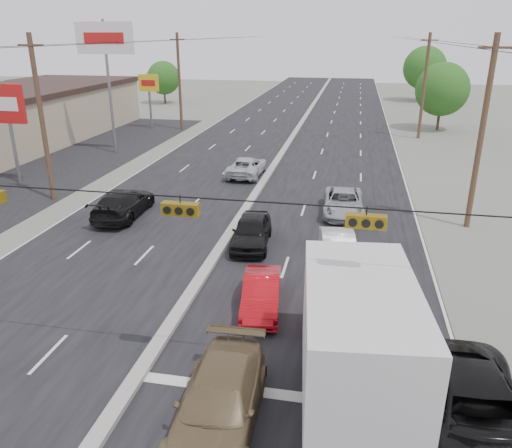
{
  "coord_description": "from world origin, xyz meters",
  "views": [
    {
      "loc": [
        6.02,
        -12.3,
        9.99
      ],
      "look_at": [
        2.14,
        7.55,
        2.2
      ],
      "focal_mm": 35.0,
      "sensor_mm": 36.0,
      "label": 1
    }
  ],
  "objects_px": {
    "utility_pole_right_b": "(481,134)",
    "tree_right_far": "(425,68)",
    "pole_sign_billboard": "(105,47)",
    "oncoming_far": "(247,167)",
    "utility_pole_left_c": "(179,81)",
    "pole_sign_mid": "(8,110)",
    "box_truck": "(355,338)",
    "black_suv": "(476,416)",
    "queue_car_b": "(338,250)",
    "pole_sign_far": "(149,88)",
    "tan_sedan": "(219,403)",
    "queue_car_a": "(252,231)",
    "queue_car_c": "(343,203)",
    "utility_pole_left_b": "(42,119)",
    "tree_left_far": "(164,78)",
    "red_sedan": "(261,294)",
    "oncoming_near": "(123,203)",
    "utility_pole_right_c": "(424,86)",
    "tree_right_mid": "(442,89)"
  },
  "relations": [
    {
      "from": "utility_pole_right_b",
      "to": "tree_right_far",
      "type": "height_order",
      "value": "utility_pole_right_b"
    },
    {
      "from": "utility_pole_right_b",
      "to": "queue_car_c",
      "type": "distance_m",
      "value": 8.11
    },
    {
      "from": "pole_sign_far",
      "to": "tan_sedan",
      "type": "xyz_separation_m",
      "value": [
        19.0,
        -42.03,
        -3.65
      ]
    },
    {
      "from": "black_suv",
      "to": "queue_car_b",
      "type": "bearing_deg",
      "value": 107.26
    },
    {
      "from": "utility_pole_right_c",
      "to": "pole_sign_billboard",
      "type": "distance_m",
      "value": 29.78
    },
    {
      "from": "black_suv",
      "to": "queue_car_a",
      "type": "bearing_deg",
      "value": 121.67
    },
    {
      "from": "pole_sign_far",
      "to": "red_sedan",
      "type": "distance_m",
      "value": 40.69
    },
    {
      "from": "utility_pole_left_c",
      "to": "pole_sign_mid",
      "type": "relative_size",
      "value": 1.43
    },
    {
      "from": "pole_sign_billboard",
      "to": "oncoming_near",
      "type": "relative_size",
      "value": 2.03
    },
    {
      "from": "box_truck",
      "to": "utility_pole_right_b",
      "type": "bearing_deg",
      "value": 62.47
    },
    {
      "from": "black_suv",
      "to": "utility_pole_right_c",
      "type": "bearing_deg",
      "value": 82.23
    },
    {
      "from": "utility_pole_left_c",
      "to": "red_sedan",
      "type": "relative_size",
      "value": 2.52
    },
    {
      "from": "box_truck",
      "to": "tan_sedan",
      "type": "distance_m",
      "value": 4.12
    },
    {
      "from": "utility_pole_right_b",
      "to": "tree_right_mid",
      "type": "height_order",
      "value": "utility_pole_right_b"
    },
    {
      "from": "utility_pole_left_b",
      "to": "tan_sedan",
      "type": "bearing_deg",
      "value": -47.69
    },
    {
      "from": "tree_left_far",
      "to": "black_suv",
      "type": "distance_m",
      "value": 69.06
    },
    {
      "from": "oncoming_far",
      "to": "queue_car_c",
      "type": "bearing_deg",
      "value": 136.76
    },
    {
      "from": "utility_pole_left_c",
      "to": "tree_right_far",
      "type": "xyz_separation_m",
      "value": [
        28.5,
        30.0,
        -0.15
      ]
    },
    {
      "from": "tree_right_far",
      "to": "oncoming_far",
      "type": "relative_size",
      "value": 1.63
    },
    {
      "from": "pole_sign_far",
      "to": "queue_car_b",
      "type": "distance_m",
      "value": 38.21
    },
    {
      "from": "tan_sedan",
      "to": "red_sedan",
      "type": "xyz_separation_m",
      "value": [
        0.0,
        6.25,
        -0.11
      ]
    },
    {
      "from": "tan_sedan",
      "to": "oncoming_near",
      "type": "relative_size",
      "value": 0.97
    },
    {
      "from": "utility_pole_left_c",
      "to": "oncoming_near",
      "type": "xyz_separation_m",
      "value": [
        5.8,
        -27.06,
        -4.32
      ]
    },
    {
      "from": "utility_pole_left_b",
      "to": "red_sedan",
      "type": "distance_m",
      "value": 19.4
    },
    {
      "from": "red_sedan",
      "to": "utility_pole_left_b",
      "type": "bearing_deg",
      "value": 138.11
    },
    {
      "from": "pole_sign_billboard",
      "to": "queue_car_a",
      "type": "distance_m",
      "value": 25.21
    },
    {
      "from": "box_truck",
      "to": "black_suv",
      "type": "distance_m",
      "value": 3.53
    },
    {
      "from": "pole_sign_mid",
      "to": "box_truck",
      "type": "xyz_separation_m",
      "value": [
        23.47,
        -18.25,
        -3.05
      ]
    },
    {
      "from": "black_suv",
      "to": "queue_car_c",
      "type": "height_order",
      "value": "black_suv"
    },
    {
      "from": "pole_sign_billboard",
      "to": "queue_car_c",
      "type": "height_order",
      "value": "pole_sign_billboard"
    },
    {
      "from": "utility_pole_left_c",
      "to": "queue_car_c",
      "type": "distance_m",
      "value": 30.67
    },
    {
      "from": "utility_pole_left_b",
      "to": "utility_pole_left_c",
      "type": "xyz_separation_m",
      "value": [
        0.0,
        25.0,
        0.0
      ]
    },
    {
      "from": "black_suv",
      "to": "utility_pole_left_c",
      "type": "bearing_deg",
      "value": 114.38
    },
    {
      "from": "tree_right_far",
      "to": "tan_sedan",
      "type": "bearing_deg",
      "value": -100.23
    },
    {
      "from": "pole_sign_mid",
      "to": "tree_right_mid",
      "type": "xyz_separation_m",
      "value": [
        32.0,
        27.0,
        -0.78
      ]
    },
    {
      "from": "utility_pole_left_b",
      "to": "pole_sign_billboard",
      "type": "height_order",
      "value": "pole_sign_billboard"
    },
    {
      "from": "utility_pole_left_c",
      "to": "oncoming_near",
      "type": "distance_m",
      "value": 28.01
    },
    {
      "from": "utility_pole_left_b",
      "to": "tree_right_mid",
      "type": "xyz_separation_m",
      "value": [
        27.5,
        30.0,
        -0.77
      ]
    },
    {
      "from": "utility_pole_left_c",
      "to": "oncoming_far",
      "type": "height_order",
      "value": "utility_pole_left_c"
    },
    {
      "from": "red_sedan",
      "to": "queue_car_b",
      "type": "relative_size",
      "value": 0.92
    },
    {
      "from": "utility_pole_left_b",
      "to": "oncoming_near",
      "type": "height_order",
      "value": "utility_pole_left_b"
    },
    {
      "from": "utility_pole_right_b",
      "to": "tan_sedan",
      "type": "distance_m",
      "value": 19.98
    },
    {
      "from": "utility_pole_left_b",
      "to": "oncoming_far",
      "type": "relative_size",
      "value": 2.0
    },
    {
      "from": "queue_car_a",
      "to": "pole_sign_far",
      "type": "bearing_deg",
      "value": 115.64
    },
    {
      "from": "tree_left_far",
      "to": "tan_sedan",
      "type": "height_order",
      "value": "tree_left_far"
    },
    {
      "from": "oncoming_far",
      "to": "tree_right_far",
      "type": "bearing_deg",
      "value": -109.27
    },
    {
      "from": "red_sedan",
      "to": "tree_right_far",
      "type": "bearing_deg",
      "value": 71.76
    },
    {
      "from": "pole_sign_billboard",
      "to": "oncoming_far",
      "type": "xyz_separation_m",
      "value": [
        12.96,
        -5.12,
        -8.17
      ]
    },
    {
      "from": "utility_pole_left_b",
      "to": "pole_sign_mid",
      "type": "height_order",
      "value": "utility_pole_left_b"
    },
    {
      "from": "red_sedan",
      "to": "queue_car_c",
      "type": "xyz_separation_m",
      "value": [
        2.74,
        11.53,
        0.04
      ]
    }
  ]
}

